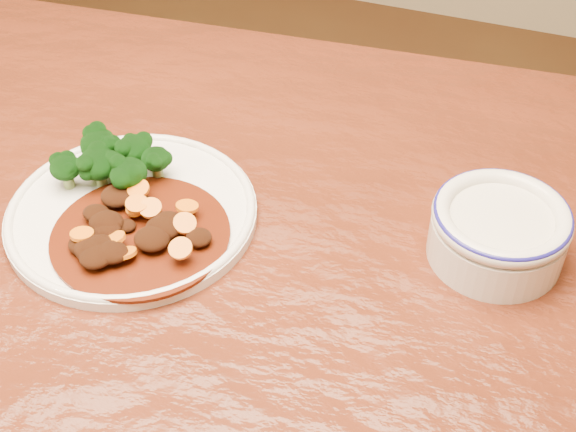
% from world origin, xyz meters
% --- Properties ---
extents(dining_table, '(1.57, 1.02, 0.75)m').
position_xyz_m(dining_table, '(-0.00, 0.00, 0.67)').
color(dining_table, '#531F0E').
rests_on(dining_table, ground).
extents(dinner_plate, '(0.26, 0.26, 0.02)m').
position_xyz_m(dinner_plate, '(-0.04, 0.03, 0.76)').
color(dinner_plate, white).
rests_on(dinner_plate, dining_table).
extents(broccoli_florets, '(0.12, 0.09, 0.05)m').
position_xyz_m(broccoli_florets, '(-0.08, 0.08, 0.79)').
color(broccoli_florets, olive).
rests_on(broccoli_florets, dinner_plate).
extents(mince_stew, '(0.18, 0.18, 0.03)m').
position_xyz_m(mince_stew, '(-0.02, -0.00, 0.77)').
color(mince_stew, '#4A1407').
rests_on(mince_stew, dinner_plate).
extents(dip_bowl, '(0.14, 0.14, 0.06)m').
position_xyz_m(dip_bowl, '(0.33, 0.11, 0.78)').
color(dip_bowl, beige).
rests_on(dip_bowl, dining_table).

